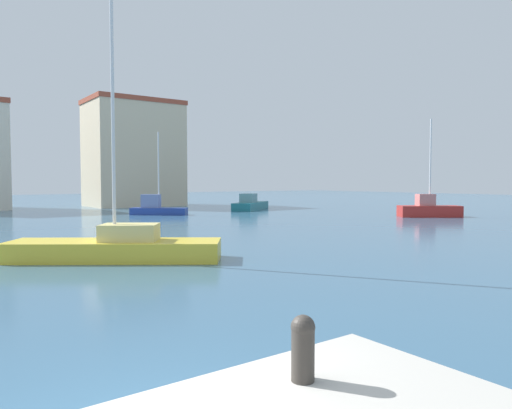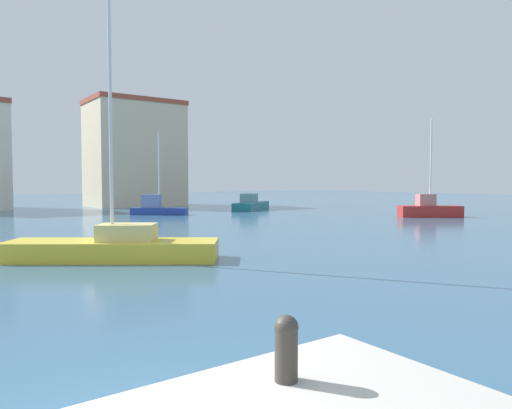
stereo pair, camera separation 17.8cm
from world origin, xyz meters
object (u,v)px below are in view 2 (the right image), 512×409
at_px(sailboat_blue_distant_east, 157,207).
at_px(motorboat_teal_distant_north, 251,205).
at_px(sailboat_red_far_right, 429,209).
at_px(mooring_bollard, 286,345).
at_px(sailboat_yellow_outer_mooring, 114,246).

bearing_deg(sailboat_blue_distant_east, motorboat_teal_distant_north, 5.59).
relative_size(sailboat_blue_distant_east, sailboat_red_far_right, 0.90).
distance_m(sailboat_blue_distant_east, sailboat_red_far_right, 21.67).
relative_size(mooring_bollard, sailboat_yellow_outer_mooring, 0.05).
height_order(motorboat_teal_distant_north, sailboat_yellow_outer_mooring, sailboat_yellow_outer_mooring).
height_order(mooring_bollard, sailboat_yellow_outer_mooring, sailboat_yellow_outer_mooring).
height_order(mooring_bollard, sailboat_blue_distant_east, sailboat_blue_distant_east).
xyz_separation_m(sailboat_blue_distant_east, sailboat_yellow_outer_mooring, (-10.33, -19.83, -0.10)).
xyz_separation_m(mooring_bollard, sailboat_yellow_outer_mooring, (2.79, 12.93, -0.75)).
xyz_separation_m(motorboat_teal_distant_north, sailboat_yellow_outer_mooring, (-20.46, -20.82, 0.00)).
relative_size(motorboat_teal_distant_north, sailboat_yellow_outer_mooring, 0.50).
distance_m(mooring_bollard, sailboat_yellow_outer_mooring, 13.24).
bearing_deg(motorboat_teal_distant_north, sailboat_red_far_right, -68.59).
bearing_deg(sailboat_red_far_right, motorboat_teal_distant_north, 111.41).
xyz_separation_m(mooring_bollard, sailboat_blue_distant_east, (13.12, 32.75, -0.65)).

